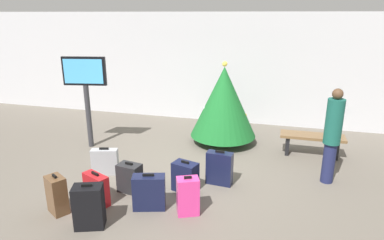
# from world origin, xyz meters

# --- Properties ---
(ground_plane) EXTENTS (16.00, 16.00, 0.00)m
(ground_plane) POSITION_xyz_m (0.00, 0.00, 0.00)
(ground_plane) COLOR #665E54
(back_wall) EXTENTS (16.00, 0.20, 3.06)m
(back_wall) POSITION_xyz_m (0.00, 3.84, 1.53)
(back_wall) COLOR silver
(back_wall) RESTS_ON ground_plane
(holiday_tree) EXTENTS (1.56, 1.56, 1.98)m
(holiday_tree) POSITION_xyz_m (0.59, 2.04, 1.03)
(holiday_tree) COLOR #4C3319
(holiday_tree) RESTS_ON ground_plane
(flight_info_kiosk) EXTENTS (0.97, 0.27, 2.11)m
(flight_info_kiosk) POSITION_xyz_m (-2.38, 1.00, 1.50)
(flight_info_kiosk) COLOR #333338
(flight_info_kiosk) RESTS_ON ground_plane
(waiting_bench) EXTENTS (1.36, 0.44, 0.48)m
(waiting_bench) POSITION_xyz_m (2.62, 1.79, 0.35)
(waiting_bench) COLOR brown
(waiting_bench) RESTS_ON ground_plane
(traveller_0) EXTENTS (0.35, 0.35, 1.78)m
(traveller_0) POSITION_xyz_m (2.83, 0.57, 0.95)
(traveller_0) COLOR #1E234C
(traveller_0) RESTS_ON ground_plane
(suitcase_0) EXTENTS (0.49, 0.38, 0.57)m
(suitcase_0) POSITION_xyz_m (0.36, -0.43, 0.26)
(suitcase_0) COLOR #141938
(suitcase_0) RESTS_ON ground_plane
(suitcase_1) EXTENTS (0.44, 0.32, 0.55)m
(suitcase_1) POSITION_xyz_m (-0.57, -0.71, 0.26)
(suitcase_1) COLOR #232326
(suitcase_1) RESTS_ON ground_plane
(suitcase_2) EXTENTS (0.53, 0.31, 0.55)m
(suitcase_2) POSITION_xyz_m (-1.33, -0.22, 0.26)
(suitcase_2) COLOR #9EA0A5
(suitcase_2) RESTS_ON ground_plane
(suitcase_3) EXTENTS (0.41, 0.37, 0.65)m
(suitcase_3) POSITION_xyz_m (-1.38, -1.62, 0.31)
(suitcase_3) COLOR brown
(suitcase_3) RESTS_ON ground_plane
(suitcase_4) EXTENTS (0.49, 0.24, 0.66)m
(suitcase_4) POSITION_xyz_m (0.90, -0.03, 0.31)
(suitcase_4) COLOR #141938
(suitcase_4) RESTS_ON ground_plane
(suitcase_5) EXTENTS (0.56, 0.37, 0.61)m
(suitcase_5) POSITION_xyz_m (-0.04, -1.14, 0.29)
(suitcase_5) COLOR #141938
(suitcase_5) RESTS_ON ground_plane
(suitcase_6) EXTENTS (0.49, 0.40, 0.70)m
(suitcase_6) POSITION_xyz_m (-0.69, -1.82, 0.33)
(suitcase_6) COLOR black
(suitcase_6) RESTS_ON ground_plane
(suitcase_7) EXTENTS (0.51, 0.37, 0.56)m
(suitcase_7) POSITION_xyz_m (-0.92, -1.23, 0.26)
(suitcase_7) COLOR #B2191E
(suitcase_7) RESTS_ON ground_plane
(suitcase_8) EXTENTS (0.40, 0.35, 0.65)m
(suitcase_8) POSITION_xyz_m (0.61, -1.12, 0.30)
(suitcase_8) COLOR #E5388C
(suitcase_8) RESTS_ON ground_plane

